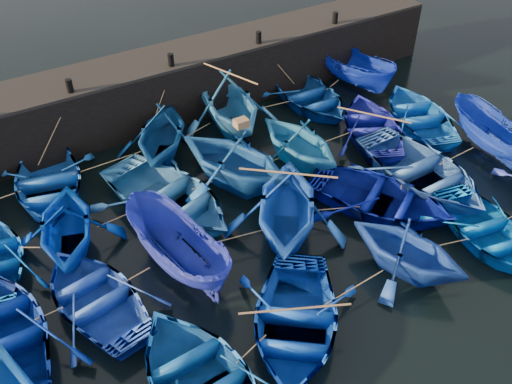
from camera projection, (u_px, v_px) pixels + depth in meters
ground at (310, 265)px, 17.61m from camera, size 120.00×120.00×0.00m
quay_wall at (166, 87)px, 23.77m from camera, size 26.00×2.50×2.50m
quay_top at (162, 58)px, 22.94m from camera, size 26.00×2.50×0.12m
bollard_1 at (69, 86)px, 20.55m from camera, size 0.24×0.24×0.50m
bollard_2 at (171, 60)px, 22.15m from camera, size 0.24×0.24×0.50m
bollard_3 at (259, 37)px, 23.75m from camera, size 0.24×0.24×0.50m
bollard_4 at (335, 18)px, 25.36m from camera, size 0.24×0.24×0.50m
boat_1 at (47, 183)px, 19.95m from camera, size 4.50×5.56×1.02m
boat_2 at (161, 133)px, 21.41m from camera, size 5.27×5.40×2.16m
boat_3 at (229, 102)px, 22.81m from camera, size 4.79×5.35×2.53m
boat_4 at (310, 96)px, 24.69m from camera, size 3.54×4.86×0.99m
boat_5 at (355, 69)px, 25.86m from camera, size 2.34×4.67×1.73m
boat_7 at (66, 225)px, 17.49m from camera, size 4.48×4.83×2.10m
boat_8 at (168, 198)px, 19.25m from camera, size 5.43×6.43×1.14m
boat_9 at (234, 158)px, 19.92m from camera, size 5.47×5.81×2.43m
boat_10 at (299, 140)px, 21.08m from camera, size 3.90×4.37×2.08m
boat_11 at (372, 126)px, 22.89m from camera, size 5.01×5.62×0.96m
boat_12 at (419, 115)px, 23.53m from camera, size 4.69×5.54×0.98m
boat_14 at (95, 296)px, 16.06m from camera, size 3.94×4.95×0.92m
boat_15 at (177, 249)px, 16.94m from camera, size 2.48×4.75×1.75m
boat_16 at (287, 205)px, 17.97m from camera, size 5.96×6.11×2.44m
boat_17 at (381, 198)px, 19.30m from camera, size 5.66×6.19×1.05m
boat_18 at (422, 171)px, 20.39m from camera, size 4.15×5.66×1.14m
boat_19 at (491, 135)px, 21.77m from camera, size 1.95×4.33×1.63m
boat_21 at (203, 382)px, 13.89m from camera, size 3.91×5.27×1.05m
boat_22 at (294, 322)px, 15.32m from camera, size 5.75×5.99×1.01m
boat_23 at (408, 249)px, 16.80m from camera, size 4.29×4.60×1.96m
boat_24 at (488, 231)px, 18.15m from camera, size 3.90×4.90×0.91m
wooden_crate at (241, 123)px, 19.18m from camera, size 0.46×0.36×0.27m
mooring_ropes at (228, 164)px, 20.21m from camera, size 17.45×11.75×2.10m
loose_oars at (297, 154)px, 19.18m from camera, size 10.42×11.99×1.63m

